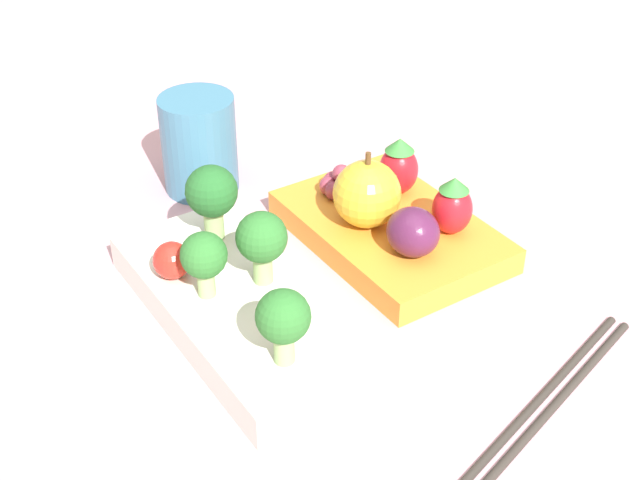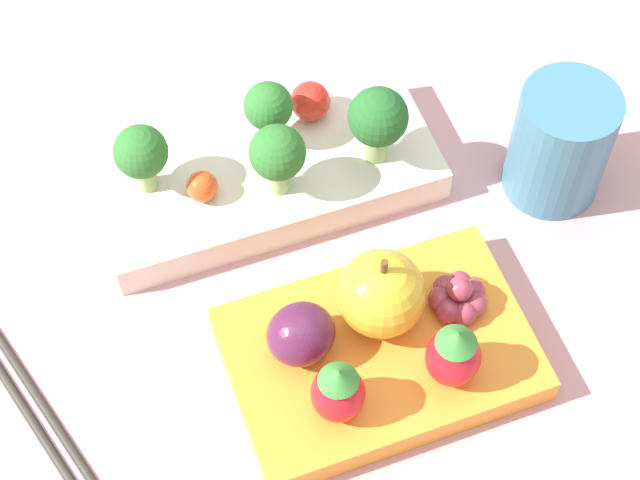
# 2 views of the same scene
# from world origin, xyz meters

# --- Properties ---
(ground_plane) EXTENTS (4.00, 4.00, 0.00)m
(ground_plane) POSITION_xyz_m (0.00, 0.00, 0.00)
(ground_plane) COLOR #C6939E
(bento_box_savoury) EXTENTS (0.24, 0.14, 0.03)m
(bento_box_savoury) POSITION_xyz_m (0.01, 0.07, 0.01)
(bento_box_savoury) COLOR silver
(bento_box_savoury) RESTS_ON ground_plane
(bento_box_fruit) EXTENTS (0.20, 0.15, 0.02)m
(bento_box_fruit) POSITION_xyz_m (0.01, -0.08, 0.01)
(bento_box_fruit) COLOR orange
(bento_box_fruit) RESTS_ON ground_plane
(broccoli_floret_0) EXTENTS (0.04, 0.04, 0.06)m
(broccoli_floret_0) POSITION_xyz_m (0.01, 0.05, 0.06)
(broccoli_floret_0) COLOR #93B770
(broccoli_floret_0) RESTS_ON bento_box_savoury
(broccoli_floret_1) EXTENTS (0.04, 0.04, 0.06)m
(broccoli_floret_1) POSITION_xyz_m (0.08, 0.04, 0.06)
(broccoli_floret_1) COLOR #93B770
(broccoli_floret_1) RESTS_ON bento_box_savoury
(broccoli_floret_2) EXTENTS (0.03, 0.03, 0.05)m
(broccoli_floret_2) POSITION_xyz_m (0.03, 0.09, 0.06)
(broccoli_floret_2) COLOR #93B770
(broccoli_floret_2) RESTS_ON bento_box_savoury
(broccoli_floret_3) EXTENTS (0.03, 0.03, 0.05)m
(broccoli_floret_3) POSITION_xyz_m (-0.06, 0.09, 0.06)
(broccoli_floret_3) COLOR #93B770
(broccoli_floret_3) RESTS_ON bento_box_savoury
(cherry_tomato_0) EXTENTS (0.02, 0.02, 0.02)m
(cherry_tomato_0) POSITION_xyz_m (-0.03, 0.07, 0.04)
(cherry_tomato_0) COLOR #DB4C1E
(cherry_tomato_0) RESTS_ON bento_box_savoury
(cherry_tomato_1) EXTENTS (0.03, 0.03, 0.03)m
(cherry_tomato_1) POSITION_xyz_m (0.06, 0.09, 0.04)
(cherry_tomato_1) COLOR red
(cherry_tomato_1) RESTS_ON bento_box_savoury
(apple) EXTENTS (0.05, 0.05, 0.06)m
(apple) POSITION_xyz_m (0.02, -0.06, 0.05)
(apple) COLOR gold
(apple) RESTS_ON bento_box_fruit
(strawberry_0) EXTENTS (0.03, 0.03, 0.05)m
(strawberry_0) POSITION_xyz_m (-0.03, -0.10, 0.04)
(strawberry_0) COLOR red
(strawberry_0) RESTS_ON bento_box_fruit
(strawberry_1) EXTENTS (0.03, 0.03, 0.05)m
(strawberry_1) POSITION_xyz_m (0.04, -0.12, 0.05)
(strawberry_1) COLOR red
(strawberry_1) RESTS_ON bento_box_fruit
(plum) EXTENTS (0.04, 0.04, 0.04)m
(plum) POSITION_xyz_m (-0.03, -0.06, 0.04)
(plum) COLOR #511E42
(plum) RESTS_ON bento_box_fruit
(grape_cluster) EXTENTS (0.04, 0.04, 0.03)m
(grape_cluster) POSITION_xyz_m (0.07, -0.08, 0.03)
(grape_cluster) COLOR #93384C
(grape_cluster) RESTS_ON bento_box_fruit
(drinking_cup) EXTENTS (0.07, 0.07, 0.09)m
(drinking_cup) POSITION_xyz_m (0.18, -0.02, 0.04)
(drinking_cup) COLOR teal
(drinking_cup) RESTS_ON ground_plane
(chopsticks_pair) EXTENTS (0.04, 0.21, 0.01)m
(chopsticks_pair) POSITION_xyz_m (-0.18, -0.02, 0.00)
(chopsticks_pair) COLOR #332D28
(chopsticks_pair) RESTS_ON ground_plane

